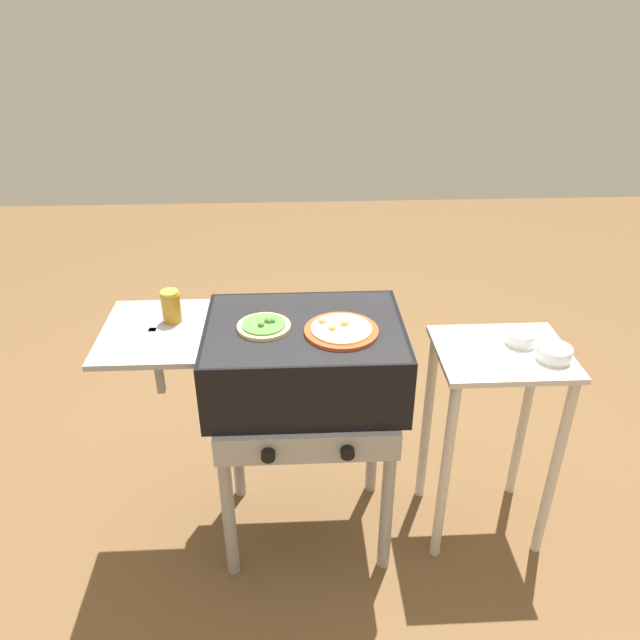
% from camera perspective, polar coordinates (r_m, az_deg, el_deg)
% --- Properties ---
extents(ground_plane, '(8.00, 8.00, 0.00)m').
position_cam_1_polar(ground_plane, '(2.51, -1.20, -18.69)').
color(ground_plane, brown).
extents(grill, '(0.96, 0.53, 0.90)m').
position_cam_1_polar(grill, '(2.01, -1.82, -4.18)').
color(grill, black).
rests_on(grill, ground_plane).
extents(pizza_veggie, '(0.17, 0.17, 0.03)m').
position_cam_1_polar(pizza_veggie, '(1.93, -5.25, -0.53)').
color(pizza_veggie, '#E0C17F').
rests_on(pizza_veggie, grill).
extents(pizza_cheese, '(0.23, 0.23, 0.03)m').
position_cam_1_polar(pizza_cheese, '(1.90, 1.98, -0.93)').
color(pizza_cheese, '#C64723').
rests_on(pizza_cheese, grill).
extents(sauce_jar, '(0.06, 0.06, 0.11)m').
position_cam_1_polar(sauce_jar, '(2.00, -13.76, 1.24)').
color(sauce_jar, '#B77A1E').
rests_on(sauce_jar, grill).
extents(prep_table, '(0.44, 0.36, 0.79)m').
position_cam_1_polar(prep_table, '(2.24, 15.93, -7.74)').
color(prep_table, beige).
rests_on(prep_table, ground_plane).
extents(topping_bowl_near, '(0.11, 0.11, 0.04)m').
position_cam_1_polar(topping_bowl_near, '(2.11, 21.05, -2.95)').
color(topping_bowl_near, silver).
rests_on(topping_bowl_near, prep_table).
extents(topping_bowl_far, '(0.10, 0.10, 0.04)m').
position_cam_1_polar(topping_bowl_far, '(2.16, 18.29, -1.63)').
color(topping_bowl_far, silver).
rests_on(topping_bowl_far, prep_table).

